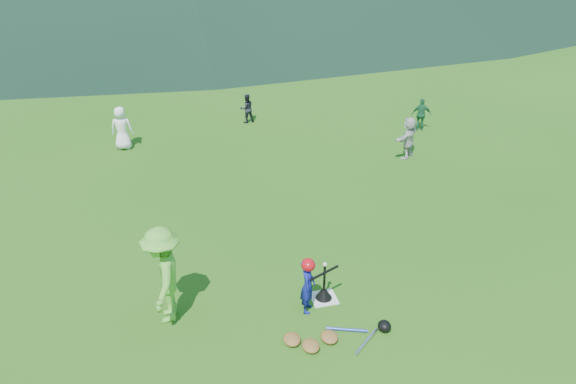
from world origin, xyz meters
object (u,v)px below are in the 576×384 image
at_px(equipment_pile, 330,337).
at_px(fielder_b, 247,108).
at_px(adult_coach, 163,275).
at_px(home_plate, 324,298).
at_px(batter_child, 308,286).
at_px(batting_tee, 324,293).
at_px(fielder_a, 122,128).
at_px(fielder_d, 408,138).
at_px(fielder_c, 421,114).

bearing_deg(equipment_pile, fielder_b, 86.29).
bearing_deg(fielder_b, adult_coach, 61.66).
relative_size(home_plate, batter_child, 0.44).
distance_m(fielder_b, batting_tee, 9.28).
distance_m(fielder_a, batting_tee, 8.74).
relative_size(fielder_d, batting_tee, 1.71).
distance_m(batter_child, fielder_d, 7.22).
relative_size(batter_child, batting_tee, 1.51).
relative_size(fielder_a, equipment_pile, 0.69).
bearing_deg(equipment_pile, fielder_a, 109.25).
distance_m(batting_tee, equipment_pile, 1.08).
bearing_deg(fielder_c, batting_tee, 71.14).
bearing_deg(fielder_a, fielder_d, 172.08).
distance_m(batter_child, fielder_c, 9.46).
xyz_separation_m(fielder_d, equipment_pile, (-4.42, -6.43, -0.52)).
bearing_deg(fielder_d, home_plate, 12.51).
bearing_deg(batting_tee, batter_child, -149.25).
relative_size(fielder_c, equipment_pile, 0.56).
height_order(home_plate, fielder_d, fielder_d).
bearing_deg(fielder_c, fielder_a, 13.12).
distance_m(fielder_a, fielder_d, 8.04).
xyz_separation_m(adult_coach, fielder_c, (8.21, 7.00, -0.36)).
xyz_separation_m(adult_coach, fielder_b, (3.15, 9.06, -0.40)).
xyz_separation_m(fielder_a, equipment_pile, (3.17, -9.08, -0.56)).
xyz_separation_m(batter_child, batting_tee, (0.37, 0.22, -0.38)).
distance_m(adult_coach, fielder_b, 9.60).
bearing_deg(fielder_c, equipment_pile, 73.68).
height_order(home_plate, fielder_c, fielder_c).
bearing_deg(batting_tee, fielder_b, 87.36).
distance_m(batter_child, batting_tee, 0.58).
relative_size(home_plate, adult_coach, 0.26).
relative_size(fielder_a, fielder_d, 1.07).
height_order(fielder_b, fielder_d, fielder_d).
bearing_deg(home_plate, fielder_c, 52.70).
relative_size(fielder_a, fielder_b, 1.34).
bearing_deg(adult_coach, equipment_pile, 72.91).
distance_m(fielder_a, fielder_b, 4.04).
relative_size(batter_child, fielder_c, 1.01).
distance_m(home_plate, batter_child, 0.66).
bearing_deg(fielder_a, fielder_c, -174.02).
bearing_deg(batter_child, home_plate, -36.27).
bearing_deg(batting_tee, fielder_c, 52.70).
height_order(batter_child, fielder_b, batter_child).
height_order(home_plate, batter_child, batter_child).
bearing_deg(fielder_b, fielder_a, 8.59).
bearing_deg(fielder_d, fielder_b, -85.64).
xyz_separation_m(fielder_b, fielder_d, (3.75, -3.88, 0.12)).
distance_m(adult_coach, fielder_c, 10.79).
bearing_deg(equipment_pile, fielder_c, 55.24).
height_order(fielder_b, fielder_c, fielder_c).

